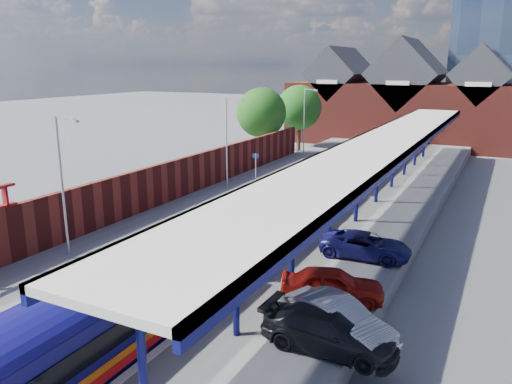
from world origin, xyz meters
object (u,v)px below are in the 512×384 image
Objects in this scene: lamp_post_b at (63,177)px; parked_car_blue at (365,245)px; platform_sign at (256,163)px; parked_car_dark at (329,331)px; parked_car_red at (332,285)px; lamp_post_d at (305,118)px; lamp_post_c at (228,137)px; parked_car_silver at (336,319)px; train at (328,182)px.

parked_car_blue is at bearing 25.57° from lamp_post_b.
platform_sign is 0.53× the size of parked_car_dark.
lamp_post_b is 13.96m from parked_car_red.
parked_car_dark is (14.59, -34.38, -3.31)m from lamp_post_d.
lamp_post_b is 1.00× the size of lamp_post_d.
lamp_post_c is 20.41m from parked_car_red.
lamp_post_c is at bearing 61.78° from parked_car_silver.
platform_sign is (1.36, 2.00, -2.30)m from lamp_post_c.
parked_car_silver is at bearing 2.32° from parked_car_dark.
platform_sign is (1.36, 18.00, -2.30)m from lamp_post_b.
lamp_post_c is at bearing -90.00° from lamp_post_d.
lamp_post_c is at bearing 52.33° from parked_car_blue.
parked_car_silver is (14.58, -33.59, -3.27)m from lamp_post_d.
train is at bearing 20.94° from parked_car_dark.
lamp_post_c and lamp_post_d have the same top height.
lamp_post_b and lamp_post_c have the same top height.
train is 9.42× the size of lamp_post_c.
lamp_post_b reaches higher than parked_car_red.
parked_car_dark is (14.59, -2.38, -3.31)m from lamp_post_b.
train is 18.80m from lamp_post_b.
train is 19.63m from parked_car_silver.
lamp_post_b is (-7.86, -16.84, 2.87)m from train.
platform_sign is at bearing -84.44° from lamp_post_d.
lamp_post_b is at bearing -94.33° from platform_sign.
train is at bearing -0.43° from parked_car_red.
lamp_post_b is 15.15m from parked_car_dark.
train is 17.31m from lamp_post_d.
parked_car_red is (13.53, -30.93, -3.28)m from lamp_post_d.
lamp_post_d is at bearing 25.50° from parked_car_blue.
parked_car_blue is at bearing 9.08° from parked_car_dark.
lamp_post_d is 37.50m from parked_car_dark.
train is at bearing 25.99° from parked_car_blue.
train is at bearing -62.61° from lamp_post_d.
lamp_post_c is at bearing -173.90° from train.
lamp_post_b is 16.00m from lamp_post_c.
lamp_post_d is 36.77m from parked_car_silver.
lamp_post_d reaches higher than parked_car_red.
parked_car_red is at bearing -70.22° from train.
parked_car_dark is 1.04× the size of parked_car_blue.
parked_car_silver is (14.58, -17.59, -3.27)m from lamp_post_c.
parked_car_dark is at bearing -57.01° from platform_sign.
lamp_post_d is 14.25m from platform_sign.
parked_car_red reaches higher than parked_car_dark.
train reaches higher than parked_car_silver.
train reaches higher than parked_car_red.
lamp_post_d is at bearing 45.59° from parked_car_silver.
platform_sign is 24.32m from parked_car_dark.
lamp_post_b is 1.56× the size of parked_car_blue.
lamp_post_b reaches higher than platform_sign.
parked_car_red is at bearing -54.30° from platform_sign.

